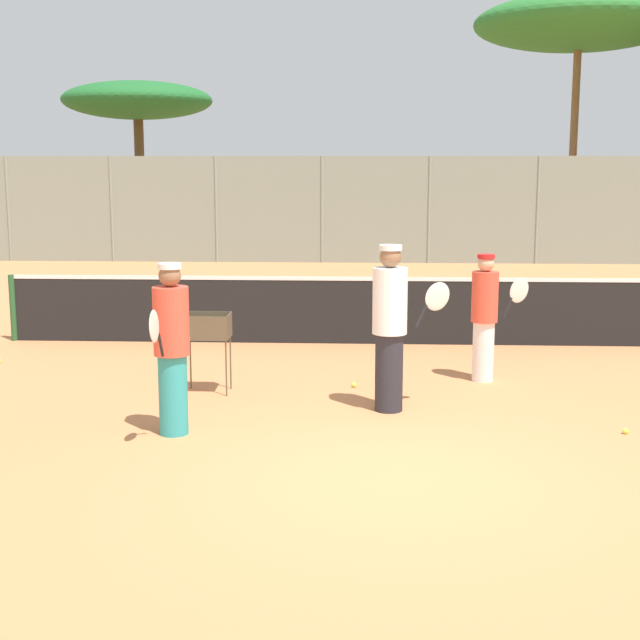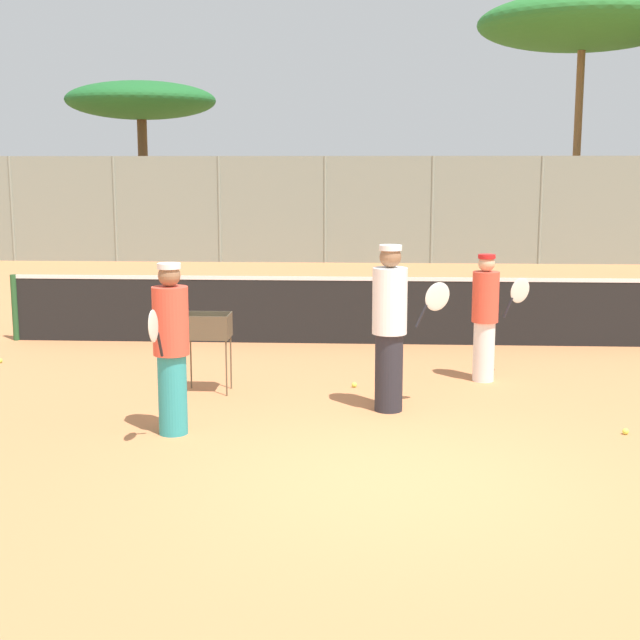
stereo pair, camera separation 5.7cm
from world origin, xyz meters
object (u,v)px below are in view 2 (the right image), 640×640
object	(u,v)px
tennis_net	(385,309)
player_white_outfit	(171,347)
player_yellow_shirt	(390,326)
player_red_cap	(486,316)
ball_cart	(206,333)

from	to	relation	value
tennis_net	player_white_outfit	world-z (taller)	player_white_outfit
player_yellow_shirt	player_red_cap	bearing A→B (deg)	34.54
player_red_cap	player_yellow_shirt	distance (m)	1.99
player_white_outfit	ball_cart	world-z (taller)	player_white_outfit
player_white_outfit	ball_cart	distance (m)	1.77
player_yellow_shirt	ball_cart	distance (m)	2.38
player_white_outfit	ball_cart	xyz separation A→B (m)	(0.04, 1.76, -0.19)
ball_cart	tennis_net	bearing A→B (deg)	54.44
player_yellow_shirt	ball_cart	bearing A→B (deg)	146.70
tennis_net	player_white_outfit	bearing A→B (deg)	-115.01
ball_cart	player_white_outfit	bearing A→B (deg)	-91.17
tennis_net	player_white_outfit	distance (m)	5.45
ball_cart	player_red_cap	bearing A→B (deg)	12.70
tennis_net	player_white_outfit	xyz separation A→B (m)	(-2.30, -4.93, 0.38)
player_white_outfit	tennis_net	bearing A→B (deg)	159.82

